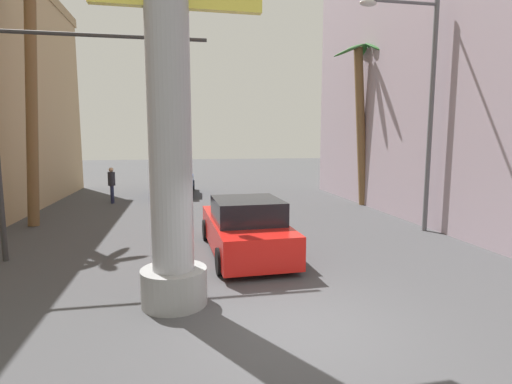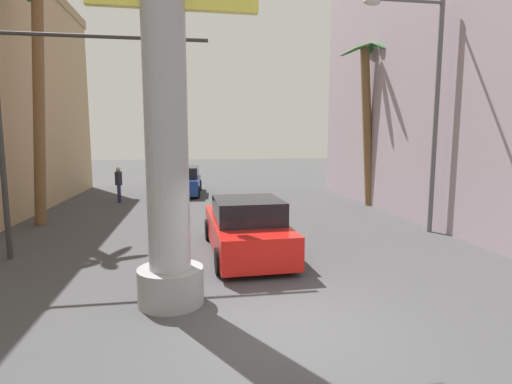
{
  "view_description": "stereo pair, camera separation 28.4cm",
  "coord_description": "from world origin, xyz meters",
  "px_view_note": "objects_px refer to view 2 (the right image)",
  "views": [
    {
      "loc": [
        -1.83,
        -6.01,
        3.14
      ],
      "look_at": [
        0.0,
        3.7,
        1.82
      ],
      "focal_mm": 28.0,
      "sensor_mm": 36.0,
      "label": 1
    },
    {
      "loc": [
        -1.55,
        -6.06,
        3.14
      ],
      "look_at": [
        0.0,
        3.7,
        1.82
      ],
      "focal_mm": 28.0,
      "sensor_mm": 36.0,
      "label": 2
    }
  ],
  "objects_px": {
    "neon_sign_pole": "(163,22)",
    "pedestrian_far_left": "(119,182)",
    "palm_tree_mid_left": "(37,79)",
    "traffic_light_mast": "(67,100)",
    "car_far": "(183,181)",
    "street_lamp": "(426,94)",
    "car_lead": "(246,228)",
    "palm_tree_mid_right": "(368,113)"
  },
  "relations": [
    {
      "from": "neon_sign_pole",
      "to": "pedestrian_far_left",
      "type": "distance_m",
      "value": 13.89
    },
    {
      "from": "neon_sign_pole",
      "to": "palm_tree_mid_left",
      "type": "bearing_deg",
      "value": 121.33
    },
    {
      "from": "traffic_light_mast",
      "to": "car_far",
      "type": "relative_size",
      "value": 1.23
    },
    {
      "from": "street_lamp",
      "to": "palm_tree_mid_left",
      "type": "distance_m",
      "value": 13.37
    },
    {
      "from": "car_lead",
      "to": "pedestrian_far_left",
      "type": "xyz_separation_m",
      "value": [
        -5.04,
        9.76,
        0.32
      ]
    },
    {
      "from": "pedestrian_far_left",
      "to": "palm_tree_mid_right",
      "type": "bearing_deg",
      "value": -12.81
    },
    {
      "from": "car_lead",
      "to": "palm_tree_mid_left",
      "type": "xyz_separation_m",
      "value": [
        -6.81,
        5.02,
        4.54
      ]
    },
    {
      "from": "street_lamp",
      "to": "traffic_light_mast",
      "type": "height_order",
      "value": "street_lamp"
    },
    {
      "from": "traffic_light_mast",
      "to": "palm_tree_mid_left",
      "type": "height_order",
      "value": "palm_tree_mid_left"
    },
    {
      "from": "car_lead",
      "to": "car_far",
      "type": "xyz_separation_m",
      "value": [
        -2.0,
        12.31,
        0.04
      ]
    },
    {
      "from": "car_far",
      "to": "pedestrian_far_left",
      "type": "xyz_separation_m",
      "value": [
        -3.04,
        -2.55,
        0.29
      ]
    },
    {
      "from": "car_far",
      "to": "palm_tree_mid_left",
      "type": "distance_m",
      "value": 9.83
    },
    {
      "from": "car_far",
      "to": "palm_tree_mid_right",
      "type": "xyz_separation_m",
      "value": [
        8.64,
        -5.21,
        3.59
      ]
    },
    {
      "from": "traffic_light_mast",
      "to": "palm_tree_mid_right",
      "type": "distance_m",
      "value": 13.02
    },
    {
      "from": "neon_sign_pole",
      "to": "car_far",
      "type": "distance_m",
      "value": 16.05
    },
    {
      "from": "car_lead",
      "to": "pedestrian_far_left",
      "type": "distance_m",
      "value": 10.99
    },
    {
      "from": "car_far",
      "to": "palm_tree_mid_left",
      "type": "xyz_separation_m",
      "value": [
        -4.81,
        -7.29,
        4.5
      ]
    },
    {
      "from": "pedestrian_far_left",
      "to": "car_lead",
      "type": "bearing_deg",
      "value": -62.71
    },
    {
      "from": "neon_sign_pole",
      "to": "car_lead",
      "type": "xyz_separation_m",
      "value": [
        1.87,
        3.1,
        -4.47
      ]
    },
    {
      "from": "traffic_light_mast",
      "to": "palm_tree_mid_left",
      "type": "relative_size",
      "value": 0.65
    },
    {
      "from": "traffic_light_mast",
      "to": "car_far",
      "type": "xyz_separation_m",
      "value": [
        2.56,
        11.84,
        -3.39
      ]
    },
    {
      "from": "car_far",
      "to": "palm_tree_mid_right",
      "type": "height_order",
      "value": "palm_tree_mid_right"
    },
    {
      "from": "neon_sign_pole",
      "to": "street_lamp",
      "type": "bearing_deg",
      "value": 30.49
    },
    {
      "from": "traffic_light_mast",
      "to": "palm_tree_mid_left",
      "type": "distance_m",
      "value": 5.2
    },
    {
      "from": "traffic_light_mast",
      "to": "palm_tree_mid_right",
      "type": "height_order",
      "value": "palm_tree_mid_right"
    },
    {
      "from": "palm_tree_mid_right",
      "to": "palm_tree_mid_left",
      "type": "bearing_deg",
      "value": -171.19
    },
    {
      "from": "traffic_light_mast",
      "to": "neon_sign_pole",
      "type": "bearing_deg",
      "value": -53.06
    },
    {
      "from": "car_far",
      "to": "palm_tree_mid_right",
      "type": "distance_m",
      "value": 10.71
    },
    {
      "from": "traffic_light_mast",
      "to": "pedestrian_far_left",
      "type": "height_order",
      "value": "traffic_light_mast"
    },
    {
      "from": "neon_sign_pole",
      "to": "palm_tree_mid_right",
      "type": "distance_m",
      "value": 13.32
    },
    {
      "from": "traffic_light_mast",
      "to": "street_lamp",
      "type": "bearing_deg",
      "value": 5.9
    },
    {
      "from": "neon_sign_pole",
      "to": "pedestrian_far_left",
      "type": "height_order",
      "value": "neon_sign_pole"
    },
    {
      "from": "pedestrian_far_left",
      "to": "neon_sign_pole",
      "type": "bearing_deg",
      "value": -76.16
    },
    {
      "from": "street_lamp",
      "to": "pedestrian_far_left",
      "type": "relative_size",
      "value": 4.31
    },
    {
      "from": "neon_sign_pole",
      "to": "traffic_light_mast",
      "type": "xyz_separation_m",
      "value": [
        -2.69,
        3.58,
        -1.04
      ]
    },
    {
      "from": "neon_sign_pole",
      "to": "palm_tree_mid_left",
      "type": "relative_size",
      "value": 1.25
    },
    {
      "from": "car_far",
      "to": "palm_tree_mid_left",
      "type": "bearing_deg",
      "value": -123.43
    },
    {
      "from": "neon_sign_pole",
      "to": "street_lamp",
      "type": "relative_size",
      "value": 1.47
    },
    {
      "from": "palm_tree_mid_left",
      "to": "pedestrian_far_left",
      "type": "xyz_separation_m",
      "value": [
        1.78,
        4.74,
        -4.22
      ]
    },
    {
      "from": "car_lead",
      "to": "palm_tree_mid_right",
      "type": "relative_size",
      "value": 0.64
    },
    {
      "from": "palm_tree_mid_right",
      "to": "pedestrian_far_left",
      "type": "distance_m",
      "value": 12.42
    },
    {
      "from": "neon_sign_pole",
      "to": "car_far",
      "type": "height_order",
      "value": "neon_sign_pole"
    }
  ]
}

